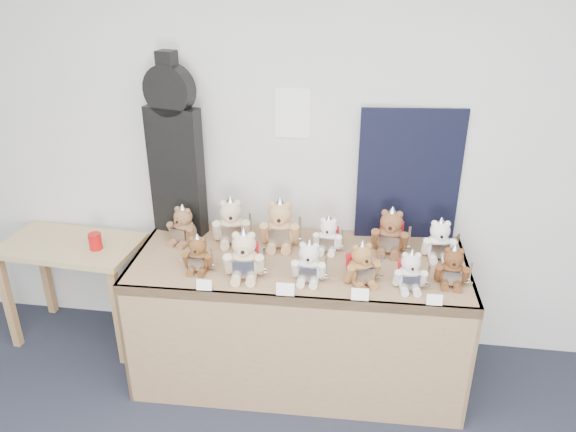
# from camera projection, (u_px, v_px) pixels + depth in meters

# --- Properties ---
(room_shell) EXTENTS (6.00, 6.00, 6.00)m
(room_shell) POSITION_uv_depth(u_px,v_px,m) (293.00, 113.00, 3.33)
(room_shell) COLOR white
(room_shell) RESTS_ON floor
(display_table) EXTENTS (1.96, 0.86, 0.81)m
(display_table) POSITION_uv_depth(u_px,v_px,m) (298.00, 292.00, 3.26)
(display_table) COLOR brown
(display_table) RESTS_ON floor
(side_table) EXTENTS (0.90, 0.55, 0.73)m
(side_table) POSITION_uv_depth(u_px,v_px,m) (73.00, 260.00, 3.67)
(side_table) COLOR tan
(side_table) RESTS_ON floor
(guitar_case) EXTENTS (0.35, 0.18, 1.12)m
(guitar_case) POSITION_uv_depth(u_px,v_px,m) (175.00, 149.00, 3.37)
(guitar_case) COLOR black
(guitar_case) RESTS_ON display_table
(navy_board) EXTENTS (0.61, 0.08, 0.82)m
(navy_board) POSITION_uv_depth(u_px,v_px,m) (409.00, 175.00, 3.35)
(navy_board) COLOR black
(navy_board) RESTS_ON display_table
(red_cup) EXTENTS (0.08, 0.08, 0.11)m
(red_cup) POSITION_uv_depth(u_px,v_px,m) (95.00, 241.00, 3.52)
(red_cup) COLOR #BC0C0E
(red_cup) RESTS_ON side_table
(teddy_front_far_left) EXTENTS (0.19, 0.15, 0.24)m
(teddy_front_far_left) POSITION_uv_depth(u_px,v_px,m) (198.00, 255.00, 3.11)
(teddy_front_far_left) COLOR brown
(teddy_front_far_left) RESTS_ON display_table
(teddy_front_left) EXTENTS (0.26, 0.22, 0.31)m
(teddy_front_left) POSITION_uv_depth(u_px,v_px,m) (244.00, 257.00, 3.04)
(teddy_front_left) COLOR beige
(teddy_front_left) RESTS_ON display_table
(teddy_front_centre) EXTENTS (0.21, 0.17, 0.26)m
(teddy_front_centre) POSITION_uv_depth(u_px,v_px,m) (309.00, 263.00, 3.01)
(teddy_front_centre) COLOR silver
(teddy_front_centre) RESTS_ON display_table
(teddy_front_right) EXTENTS (0.22, 0.21, 0.27)m
(teddy_front_right) POSITION_uv_depth(u_px,v_px,m) (362.00, 265.00, 2.99)
(teddy_front_right) COLOR #956438
(teddy_front_right) RESTS_ON display_table
(teddy_front_far_right) EXTENTS (0.20, 0.17, 0.24)m
(teddy_front_far_right) POSITION_uv_depth(u_px,v_px,m) (410.00, 272.00, 2.94)
(teddy_front_far_right) COLOR silver
(teddy_front_far_right) RESTS_ON display_table
(teddy_front_end) EXTENTS (0.20, 0.17, 0.25)m
(teddy_front_end) POSITION_uv_depth(u_px,v_px,m) (452.00, 268.00, 2.98)
(teddy_front_end) COLOR brown
(teddy_front_end) RESTS_ON display_table
(teddy_back_left) EXTENTS (0.27, 0.23, 0.32)m
(teddy_back_left) POSITION_uv_depth(u_px,v_px,m) (231.00, 223.00, 3.41)
(teddy_back_left) COLOR beige
(teddy_back_left) RESTS_ON display_table
(teddy_back_centre_left) EXTENTS (0.27, 0.22, 0.33)m
(teddy_back_centre_left) POSITION_uv_depth(u_px,v_px,m) (280.00, 226.00, 3.36)
(teddy_back_centre_left) COLOR tan
(teddy_back_centre_left) RESTS_ON display_table
(teddy_back_centre_right) EXTENTS (0.20, 0.17, 0.24)m
(teddy_back_centre_right) POSITION_uv_depth(u_px,v_px,m) (328.00, 236.00, 3.32)
(teddy_back_centre_right) COLOR white
(teddy_back_centre_right) RESTS_ON display_table
(teddy_back_right) EXTENTS (0.25, 0.22, 0.30)m
(teddy_back_right) POSITION_uv_depth(u_px,v_px,m) (391.00, 233.00, 3.30)
(teddy_back_right) COLOR brown
(teddy_back_right) RESTS_ON display_table
(teddy_back_end) EXTENTS (0.22, 0.18, 0.27)m
(teddy_back_end) POSITION_uv_depth(u_px,v_px,m) (439.00, 241.00, 3.24)
(teddy_back_end) COLOR white
(teddy_back_end) RESTS_ON display_table
(teddy_back_far_left) EXTENTS (0.21, 0.20, 0.27)m
(teddy_back_far_left) POSITION_uv_depth(u_px,v_px,m) (183.00, 227.00, 3.41)
(teddy_back_far_left) COLOR brown
(teddy_back_far_left) RESTS_ON display_table
(entry_card_a) EXTENTS (0.08, 0.02, 0.06)m
(entry_card_a) POSITION_uv_depth(u_px,v_px,m) (204.00, 285.00, 2.95)
(entry_card_a) COLOR white
(entry_card_a) RESTS_ON display_table
(entry_card_b) EXTENTS (0.10, 0.02, 0.07)m
(entry_card_b) POSITION_uv_depth(u_px,v_px,m) (285.00, 289.00, 2.90)
(entry_card_b) COLOR white
(entry_card_b) RESTS_ON display_table
(entry_card_c) EXTENTS (0.09, 0.02, 0.06)m
(entry_card_c) POSITION_uv_depth(u_px,v_px,m) (360.00, 294.00, 2.86)
(entry_card_c) COLOR white
(entry_card_c) RESTS_ON display_table
(entry_card_d) EXTENTS (0.08, 0.02, 0.06)m
(entry_card_d) POSITION_uv_depth(u_px,v_px,m) (435.00, 300.00, 2.83)
(entry_card_d) COLOR white
(entry_card_d) RESTS_ON display_table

